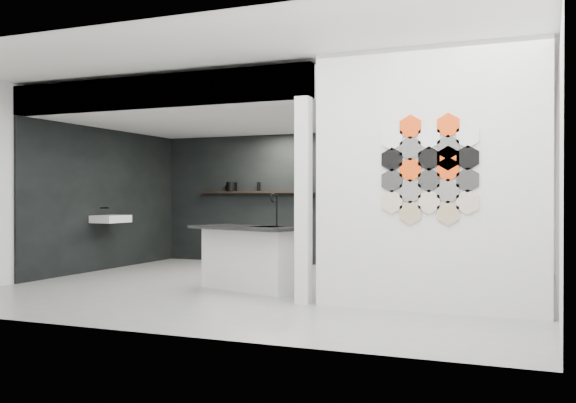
{
  "coord_description": "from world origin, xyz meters",
  "views": [
    {
      "loc": [
        3.41,
        -7.81,
        1.22
      ],
      "look_at": [
        0.1,
        0.3,
        1.15
      ],
      "focal_mm": 40.0,
      "sensor_mm": 36.0,
      "label": 1
    }
  ],
  "objects_px": {
    "kettle": "(328,186)",
    "kitchen_island": "(251,257)",
    "partition_panel": "(428,179)",
    "utensil_cup": "(228,188)",
    "bottle_dark": "(259,186)",
    "glass_bowl": "(347,188)",
    "wall_basin": "(111,219)",
    "glass_vase": "(347,186)",
    "stockpot": "(232,187)"
  },
  "relations": [
    {
      "from": "kettle",
      "to": "kitchen_island",
      "type": "bearing_deg",
      "value": -93.8
    },
    {
      "from": "kitchen_island",
      "to": "partition_panel",
      "type": "bearing_deg",
      "value": 2.02
    },
    {
      "from": "partition_panel",
      "to": "utensil_cup",
      "type": "bearing_deg",
      "value": 138.68
    },
    {
      "from": "bottle_dark",
      "to": "utensil_cup",
      "type": "distance_m",
      "value": 0.64
    },
    {
      "from": "kitchen_island",
      "to": "glass_bowl",
      "type": "relative_size",
      "value": 13.18
    },
    {
      "from": "glass_bowl",
      "to": "bottle_dark",
      "type": "height_order",
      "value": "bottle_dark"
    },
    {
      "from": "wall_basin",
      "to": "utensil_cup",
      "type": "relative_size",
      "value": 5.75
    },
    {
      "from": "partition_panel",
      "to": "glass_vase",
      "type": "bearing_deg",
      "value": 118.23
    },
    {
      "from": "stockpot",
      "to": "kettle",
      "type": "bearing_deg",
      "value": 0.0
    },
    {
      "from": "stockpot",
      "to": "kettle",
      "type": "xyz_separation_m",
      "value": [
        1.9,
        0.0,
        0.0
      ]
    },
    {
      "from": "kettle",
      "to": "glass_bowl",
      "type": "height_order",
      "value": "kettle"
    },
    {
      "from": "partition_panel",
      "to": "kettle",
      "type": "relative_size",
      "value": 13.7
    },
    {
      "from": "kitchen_island",
      "to": "utensil_cup",
      "type": "relative_size",
      "value": 16.42
    },
    {
      "from": "bottle_dark",
      "to": "utensil_cup",
      "type": "relative_size",
      "value": 1.58
    },
    {
      "from": "stockpot",
      "to": "kitchen_island",
      "type": "bearing_deg",
      "value": -58.7
    },
    {
      "from": "partition_panel",
      "to": "stockpot",
      "type": "relative_size",
      "value": 13.98
    },
    {
      "from": "stockpot",
      "to": "glass_bowl",
      "type": "xyz_separation_m",
      "value": [
        2.24,
        0.0,
        -0.04
      ]
    },
    {
      "from": "bottle_dark",
      "to": "stockpot",
      "type": "bearing_deg",
      "value": 180.0
    },
    {
      "from": "wall_basin",
      "to": "bottle_dark",
      "type": "distance_m",
      "value": 2.74
    },
    {
      "from": "stockpot",
      "to": "bottle_dark",
      "type": "relative_size",
      "value": 1.22
    },
    {
      "from": "kitchen_island",
      "to": "bottle_dark",
      "type": "xyz_separation_m",
      "value": [
        -1.34,
        3.13,
        0.97
      ]
    },
    {
      "from": "kitchen_island",
      "to": "utensil_cup",
      "type": "bearing_deg",
      "value": 141.48
    },
    {
      "from": "stockpot",
      "to": "glass_bowl",
      "type": "relative_size",
      "value": 1.54
    },
    {
      "from": "partition_panel",
      "to": "kettle",
      "type": "distance_m",
      "value": 4.56
    },
    {
      "from": "kettle",
      "to": "utensil_cup",
      "type": "bearing_deg",
      "value": 176.14
    },
    {
      "from": "glass_vase",
      "to": "kettle",
      "type": "bearing_deg",
      "value": 180.0
    },
    {
      "from": "wall_basin",
      "to": "stockpot",
      "type": "distance_m",
      "value": 2.43
    },
    {
      "from": "utensil_cup",
      "to": "bottle_dark",
      "type": "bearing_deg",
      "value": 0.0
    },
    {
      "from": "kitchen_island",
      "to": "stockpot",
      "type": "bearing_deg",
      "value": 140.36
    },
    {
      "from": "glass_bowl",
      "to": "kettle",
      "type": "bearing_deg",
      "value": 180.0
    },
    {
      "from": "bottle_dark",
      "to": "utensil_cup",
      "type": "bearing_deg",
      "value": 180.0
    },
    {
      "from": "glass_vase",
      "to": "utensil_cup",
      "type": "bearing_deg",
      "value": 180.0
    },
    {
      "from": "glass_bowl",
      "to": "utensil_cup",
      "type": "bearing_deg",
      "value": 180.0
    },
    {
      "from": "wall_basin",
      "to": "glass_bowl",
      "type": "height_order",
      "value": "glass_bowl"
    },
    {
      "from": "partition_panel",
      "to": "utensil_cup",
      "type": "relative_size",
      "value": 26.85
    },
    {
      "from": "utensil_cup",
      "to": "glass_bowl",
      "type": "bearing_deg",
      "value": 0.0
    },
    {
      "from": "partition_panel",
      "to": "kitchen_island",
      "type": "height_order",
      "value": "partition_panel"
    },
    {
      "from": "wall_basin",
      "to": "stockpot",
      "type": "height_order",
      "value": "stockpot"
    },
    {
      "from": "partition_panel",
      "to": "kitchen_island",
      "type": "xyz_separation_m",
      "value": [
        -2.41,
        0.74,
        -0.97
      ]
    },
    {
      "from": "wall_basin",
      "to": "bottle_dark",
      "type": "bearing_deg",
      "value": 50.33
    },
    {
      "from": "kitchen_island",
      "to": "wall_basin",
      "type": "bearing_deg",
      "value": 179.91
    },
    {
      "from": "stockpot",
      "to": "partition_panel",
      "type": "bearing_deg",
      "value": -41.88
    },
    {
      "from": "kettle",
      "to": "bottle_dark",
      "type": "relative_size",
      "value": 1.24
    },
    {
      "from": "kitchen_island",
      "to": "bottle_dark",
      "type": "height_order",
      "value": "bottle_dark"
    },
    {
      "from": "kitchen_island",
      "to": "kettle",
      "type": "xyz_separation_m",
      "value": [
        -0.0,
        3.13,
        0.98
      ]
    },
    {
      "from": "partition_panel",
      "to": "glass_vase",
      "type": "distance_m",
      "value": 4.39
    },
    {
      "from": "kitchen_island",
      "to": "utensil_cup",
      "type": "height_order",
      "value": "utensil_cup"
    },
    {
      "from": "glass_vase",
      "to": "stockpot",
      "type": "bearing_deg",
      "value": 180.0
    },
    {
      "from": "utensil_cup",
      "to": "stockpot",
      "type": "bearing_deg",
      "value": 0.0
    },
    {
      "from": "glass_vase",
      "to": "bottle_dark",
      "type": "distance_m",
      "value": 1.68
    }
  ]
}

